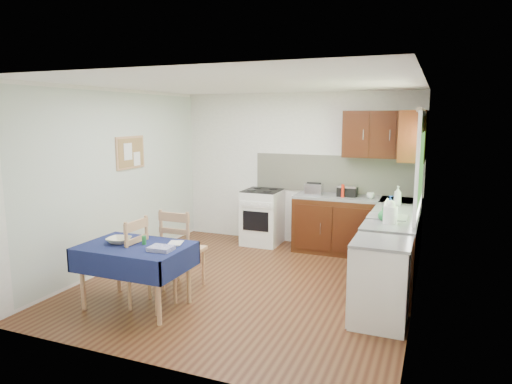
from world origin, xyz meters
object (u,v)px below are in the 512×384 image
at_px(chair_near, 148,261).
at_px(dining_table, 135,254).
at_px(dish_rack, 387,216).
at_px(kettle, 390,213).
at_px(sandwich_press, 347,191).
at_px(toaster, 314,189).
at_px(chair_far, 181,247).

bearing_deg(chair_near, dining_table, 117.71).
bearing_deg(dining_table, chair_near, 17.38).
xyz_separation_m(dining_table, dish_rack, (2.52, 1.61, 0.31)).
bearing_deg(kettle, dining_table, -152.89).
bearing_deg(sandwich_press, dish_rack, -40.09).
distance_m(sandwich_press, kettle, 1.81).
distance_m(toaster, dish_rack, 1.74).
distance_m(toaster, sandwich_press, 0.51).
relative_size(chair_near, kettle, 3.66).
xyz_separation_m(chair_far, chair_near, (-0.07, -0.58, -0.01)).
relative_size(dining_table, kettle, 4.34).
relative_size(chair_far, dish_rack, 2.19).
xyz_separation_m(sandwich_press, kettle, (0.80, -1.62, 0.04)).
height_order(toaster, dish_rack, dish_rack).
height_order(chair_far, kettle, kettle).
bearing_deg(sandwich_press, kettle, -42.83).
bearing_deg(kettle, dish_rack, 101.76).
bearing_deg(chair_near, toaster, -21.71).
height_order(dining_table, chair_near, chair_near).
distance_m(chair_near, toaster, 3.03).
xyz_separation_m(toaster, kettle, (1.30, -1.50, 0.03)).
bearing_deg(toaster, kettle, -64.79).
height_order(dish_rack, kettle, kettle).
bearing_deg(chair_far, sandwich_press, -125.53).
relative_size(chair_near, dish_rack, 2.15).
relative_size(dining_table, chair_near, 1.19).
bearing_deg(sandwich_press, toaster, -145.65).
height_order(dining_table, chair_far, chair_far).
relative_size(chair_near, toaster, 3.74).
bearing_deg(chair_near, dish_rack, -56.08).
bearing_deg(dish_rack, toaster, 114.27).
relative_size(chair_far, toaster, 3.81).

